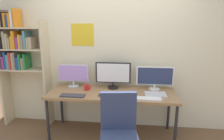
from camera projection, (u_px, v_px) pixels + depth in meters
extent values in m
cube|color=beige|center=(114.00, 53.00, 3.31)|extent=(4.40, 0.10, 2.60)
cube|color=gold|center=(83.00, 35.00, 3.25)|extent=(0.38, 0.01, 0.37)
cube|color=#936D47|center=(112.00, 94.00, 3.04)|extent=(2.00, 0.68, 0.04)
cylinder|color=#262628|center=(48.00, 121.00, 2.95)|extent=(0.04, 0.04, 0.70)
cylinder|color=#262628|center=(176.00, 128.00, 2.75)|extent=(0.04, 0.04, 0.70)
cylinder|color=#262628|center=(62.00, 105.00, 3.51)|extent=(0.04, 0.04, 0.70)
cylinder|color=#262628|center=(169.00, 110.00, 3.31)|extent=(0.04, 0.04, 0.70)
cube|color=beige|center=(4.00, 74.00, 3.43)|extent=(0.03, 0.28, 1.85)
cube|color=beige|center=(47.00, 75.00, 3.34)|extent=(0.03, 0.28, 1.85)
cube|color=beige|center=(25.00, 69.00, 3.36)|extent=(0.76, 0.28, 0.02)
cube|color=beige|center=(23.00, 49.00, 3.28)|extent=(0.76, 0.28, 0.02)
cube|color=beige|center=(20.00, 28.00, 3.20)|extent=(0.76, 0.28, 0.02)
cube|color=#8C338C|center=(6.00, 62.00, 3.37)|extent=(0.04, 0.22, 0.22)
cube|color=#1E4799|center=(8.00, 60.00, 3.36)|extent=(0.03, 0.22, 0.30)
cube|color=teal|center=(11.00, 61.00, 3.35)|extent=(0.05, 0.22, 0.25)
cube|color=red|center=(13.00, 60.00, 3.34)|extent=(0.04, 0.22, 0.29)
cube|color=tan|center=(16.00, 60.00, 3.34)|extent=(0.03, 0.22, 0.29)
cube|color=gray|center=(17.00, 60.00, 3.33)|extent=(0.03, 0.22, 0.30)
cube|color=#1E4799|center=(20.00, 63.00, 3.35)|extent=(0.05, 0.22, 0.21)
cube|color=#287F3D|center=(22.00, 61.00, 3.33)|extent=(0.03, 0.22, 0.26)
cube|color=gray|center=(25.00, 63.00, 3.34)|extent=(0.05, 0.22, 0.20)
cube|color=#287F3D|center=(27.00, 61.00, 3.32)|extent=(0.03, 0.22, 0.27)
cube|color=black|center=(4.00, 43.00, 3.30)|extent=(0.06, 0.22, 0.18)
cube|color=tan|center=(7.00, 40.00, 3.28)|extent=(0.04, 0.22, 0.28)
cube|color=tan|center=(10.00, 41.00, 3.27)|extent=(0.05, 0.22, 0.25)
cube|color=tan|center=(12.00, 43.00, 3.27)|extent=(0.03, 0.22, 0.18)
cube|color=gold|center=(15.00, 42.00, 3.28)|extent=(0.03, 0.22, 0.20)
cube|color=orange|center=(16.00, 40.00, 3.24)|extent=(0.05, 0.22, 0.29)
cube|color=#8C338C|center=(20.00, 43.00, 3.26)|extent=(0.05, 0.22, 0.19)
cube|color=gold|center=(22.00, 41.00, 3.25)|extent=(0.03, 0.22, 0.24)
cube|color=gray|center=(25.00, 42.00, 3.24)|extent=(0.04, 0.22, 0.23)
cube|color=teal|center=(27.00, 40.00, 3.23)|extent=(0.04, 0.22, 0.30)
cube|color=tan|center=(30.00, 43.00, 3.23)|extent=(0.03, 0.22, 0.19)
cube|color=tan|center=(33.00, 43.00, 3.23)|extent=(0.05, 0.22, 0.20)
cube|color=black|center=(1.00, 20.00, 3.21)|extent=(0.04, 0.22, 0.24)
cube|color=gray|center=(3.00, 18.00, 3.19)|extent=(0.03, 0.22, 0.28)
cube|color=black|center=(6.00, 20.00, 3.20)|extent=(0.03, 0.22, 0.24)
cube|color=orange|center=(8.00, 20.00, 3.20)|extent=(0.04, 0.22, 0.22)
cube|color=#1E4799|center=(10.00, 21.00, 3.20)|extent=(0.03, 0.22, 0.19)
cube|color=orange|center=(13.00, 20.00, 3.18)|extent=(0.04, 0.22, 0.22)
cube|color=white|center=(15.00, 19.00, 3.17)|extent=(0.03, 0.22, 0.26)
cube|color=orange|center=(17.00, 18.00, 3.17)|extent=(0.03, 0.22, 0.30)
cube|color=navy|center=(119.00, 140.00, 2.26)|extent=(0.50, 0.50, 0.08)
cube|color=navy|center=(118.00, 110.00, 2.38)|extent=(0.45, 0.13, 0.48)
cylinder|color=silver|center=(74.00, 86.00, 3.31)|extent=(0.18, 0.18, 0.02)
cylinder|color=silver|center=(74.00, 83.00, 3.30)|extent=(0.03, 0.03, 0.08)
cube|color=silver|center=(73.00, 73.00, 3.26)|extent=(0.53, 0.03, 0.29)
cube|color=#B28CE5|center=(73.00, 73.00, 3.24)|extent=(0.49, 0.01, 0.26)
cylinder|color=black|center=(113.00, 87.00, 3.24)|extent=(0.18, 0.18, 0.02)
cylinder|color=black|center=(113.00, 85.00, 3.23)|extent=(0.03, 0.03, 0.07)
cube|color=black|center=(113.00, 73.00, 3.18)|extent=(0.58, 0.03, 0.34)
cube|color=white|center=(113.00, 73.00, 3.17)|extent=(0.53, 0.01, 0.31)
cylinder|color=silver|center=(154.00, 89.00, 3.16)|extent=(0.18, 0.18, 0.02)
cylinder|color=silver|center=(154.00, 87.00, 3.15)|extent=(0.03, 0.03, 0.06)
cube|color=silver|center=(155.00, 76.00, 3.12)|extent=(0.60, 0.03, 0.30)
cube|color=navy|center=(155.00, 76.00, 3.10)|extent=(0.55, 0.01, 0.27)
cube|color=#38383D|center=(73.00, 96.00, 2.87)|extent=(0.37, 0.13, 0.02)
cube|color=silver|center=(149.00, 99.00, 2.75)|extent=(0.35, 0.13, 0.02)
ellipsoid|color=#38383D|center=(100.00, 94.00, 2.90)|extent=(0.06, 0.10, 0.03)
ellipsoid|color=black|center=(125.00, 96.00, 2.85)|extent=(0.06, 0.10, 0.03)
cube|color=silver|center=(155.00, 95.00, 2.91)|extent=(0.33, 0.23, 0.02)
cylinder|color=red|center=(87.00, 87.00, 3.14)|extent=(0.08, 0.08, 0.09)
torus|color=red|center=(89.00, 87.00, 3.13)|extent=(0.06, 0.01, 0.06)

